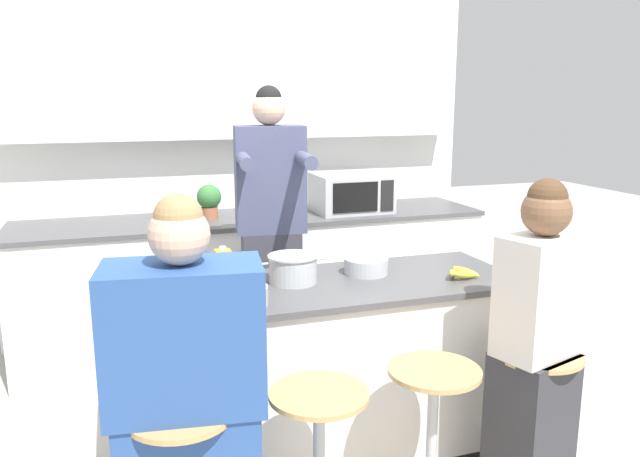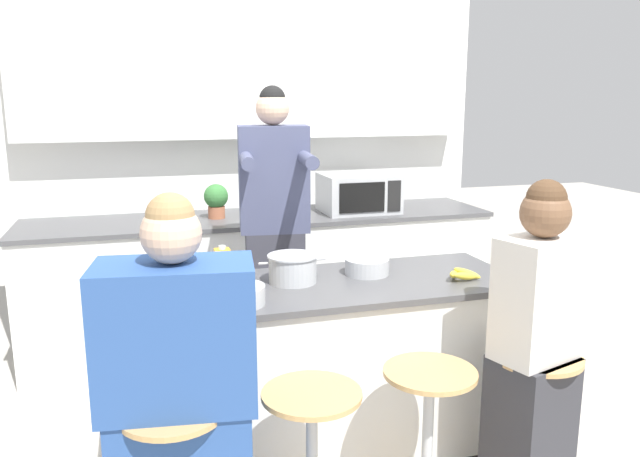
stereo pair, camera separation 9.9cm
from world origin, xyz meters
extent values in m
plane|color=#B2ADA3|center=(0.00, 0.00, 0.00)|extent=(16.00, 16.00, 0.00)
cube|color=silver|center=(0.00, 1.84, 1.35)|extent=(3.43, 0.06, 2.70)
cube|color=white|center=(0.00, 1.73, 1.83)|extent=(3.15, 0.16, 0.75)
cube|color=white|center=(0.00, 1.46, 0.45)|extent=(3.15, 0.66, 0.91)
cube|color=#4C4C4F|center=(0.00, 1.46, 0.92)|extent=(3.18, 0.69, 0.03)
cube|color=black|center=(0.00, 0.00, 0.03)|extent=(1.74, 0.56, 0.06)
cube|color=white|center=(0.00, 0.00, 0.46)|extent=(1.82, 0.64, 0.79)
cube|color=#4C4C4F|center=(0.00, 0.00, 0.87)|extent=(1.86, 0.68, 0.03)
cylinder|color=tan|center=(-0.75, -0.65, 0.67)|extent=(0.37, 0.37, 0.02)
cylinder|color=tan|center=(-0.25, -0.66, 0.67)|extent=(0.37, 0.37, 0.02)
cylinder|color=#B7BABC|center=(0.25, -0.62, 0.34)|extent=(0.04, 0.04, 0.65)
cylinder|color=tan|center=(0.25, -0.62, 0.67)|extent=(0.37, 0.37, 0.02)
cylinder|color=#B7BABC|center=(0.75, -0.61, 0.34)|extent=(0.04, 0.04, 0.65)
cylinder|color=tan|center=(0.75, -0.61, 0.67)|extent=(0.37, 0.37, 0.02)
cube|color=#383842|center=(-0.09, 0.68, 0.50)|extent=(0.35, 0.26, 1.00)
cube|color=#474C6B|center=(-0.09, 0.68, 1.29)|extent=(0.41, 0.27, 0.59)
cylinder|color=#474C6B|center=(-0.28, 0.43, 1.42)|extent=(0.11, 0.33, 0.07)
cylinder|color=#474C6B|center=(0.03, 0.39, 1.42)|extent=(0.11, 0.33, 0.07)
sphere|color=#DBB293|center=(-0.09, 0.68, 1.68)|extent=(0.21, 0.21, 0.18)
sphere|color=black|center=(-0.09, 0.68, 1.73)|extent=(0.16, 0.16, 0.14)
cube|color=#2D5193|center=(-0.72, -0.62, 0.94)|extent=(0.57, 0.36, 0.51)
sphere|color=#DBB293|center=(-0.72, -0.62, 1.30)|extent=(0.23, 0.23, 0.20)
sphere|color=#A37F51|center=(-0.72, -0.62, 1.35)|extent=(0.18, 0.18, 0.16)
cube|color=#333338|center=(0.72, -0.62, 0.34)|extent=(0.38, 0.34, 0.68)
cube|color=silver|center=(0.72, -0.62, 0.94)|extent=(0.40, 0.31, 0.51)
sphere|color=brown|center=(0.72, -0.62, 1.29)|extent=(0.25, 0.25, 0.20)
sphere|color=#513823|center=(0.72, -0.62, 1.35)|extent=(0.20, 0.20, 0.16)
cylinder|color=#B7BABC|center=(-0.14, 0.06, 0.94)|extent=(0.23, 0.23, 0.12)
cylinder|color=#B7BABC|center=(-0.14, 0.06, 1.01)|extent=(0.24, 0.24, 0.01)
cylinder|color=#B7BABC|center=(-0.27, 0.06, 0.98)|extent=(0.05, 0.01, 0.01)
cylinder|color=#B7BABC|center=(0.00, 0.06, 0.98)|extent=(0.05, 0.01, 0.01)
cylinder|color=#B7BABC|center=(-0.43, -0.18, 0.92)|extent=(0.22, 0.22, 0.08)
cylinder|color=#B7BABC|center=(0.25, 0.09, 0.92)|extent=(0.22, 0.22, 0.08)
cylinder|color=white|center=(-0.75, -0.04, 0.92)|extent=(0.08, 0.08, 0.08)
torus|color=white|center=(-0.70, -0.04, 0.92)|extent=(0.04, 0.01, 0.04)
ellipsoid|color=yellow|center=(0.65, -0.16, 0.91)|extent=(0.14, 0.06, 0.06)
ellipsoid|color=yellow|center=(0.61, -0.12, 0.91)|extent=(0.11, 0.13, 0.06)
ellipsoid|color=yellow|center=(0.68, -0.12, 0.91)|extent=(0.12, 0.12, 0.06)
cube|color=gold|center=(-0.47, 0.05, 0.97)|extent=(0.07, 0.07, 0.19)
cylinder|color=white|center=(-0.47, 0.05, 1.08)|extent=(0.03, 0.03, 0.02)
cube|color=#B2B5B7|center=(0.69, 1.42, 1.07)|extent=(0.52, 0.40, 0.27)
cube|color=black|center=(0.64, 1.22, 1.07)|extent=(0.32, 0.01, 0.20)
cube|color=black|center=(0.87, 1.22, 1.07)|extent=(0.09, 0.01, 0.21)
cylinder|color=#A86042|center=(-0.31, 1.46, 0.98)|extent=(0.11, 0.11, 0.08)
sphere|color=#387538|center=(-0.31, 1.46, 1.09)|extent=(0.16, 0.16, 0.16)
camera|label=1|loc=(-0.91, -2.65, 1.74)|focal=35.00mm
camera|label=2|loc=(-0.82, -2.68, 1.74)|focal=35.00mm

